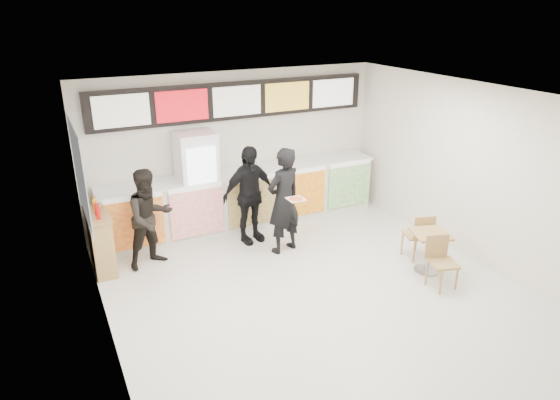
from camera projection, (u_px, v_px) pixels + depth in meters
floor at (325, 301)px, 7.48m from camera, size 7.00×7.00×0.00m
ceiling at (333, 100)px, 6.38m from camera, size 7.00×7.00×0.00m
wall_back at (236, 148)px, 9.85m from camera, size 6.00×0.00×6.00m
wall_left at (104, 253)px, 5.69m from camera, size 0.00×7.00×7.00m
wall_right at (485, 178)px, 8.16m from camera, size 0.00×7.00×7.00m
service_counter at (245, 198)px, 9.85m from camera, size 5.56×0.77×1.14m
menu_board at (236, 100)px, 9.43m from camera, size 5.50×0.14×0.70m
drinks_fridge at (198, 185)px, 9.32m from camera, size 0.70×0.67×2.00m
mirror_panel at (79, 172)px, 7.65m from camera, size 0.01×2.00×1.50m
customer_main at (284, 201)px, 8.68m from camera, size 0.79×0.63×1.92m
customer_left at (150, 218)px, 8.25m from camera, size 0.97×0.85×1.70m
customer_mid at (249, 195)px, 9.06m from camera, size 1.14×0.63×1.83m
pizza_slice at (296, 199)px, 8.23m from camera, size 0.36×0.36×0.02m
cafe_table at (429, 245)px, 8.14m from camera, size 0.81×1.48×0.83m
condiment_ledge at (101, 241)px, 8.19m from camera, size 0.36×0.90×1.20m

